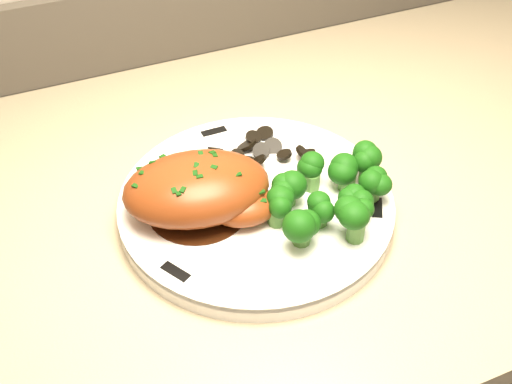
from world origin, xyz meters
name	(u,v)px	position (x,y,z in m)	size (l,w,h in m)	color
counter	(323,350)	(-0.33, 1.67, 0.41)	(1.86, 0.63, 0.92)	brown
plate	(256,205)	(-0.47, 1.63, 0.81)	(0.30, 0.30, 0.02)	white
rim_accent_0	(214,132)	(-0.47, 1.76, 0.82)	(0.03, 0.01, 0.00)	black
rim_accent_1	(176,272)	(-0.58, 1.57, 0.82)	(0.03, 0.01, 0.00)	black
rim_accent_2	(377,208)	(-0.35, 1.57, 0.82)	(0.03, 0.01, 0.00)	black
gravy_pool	(198,209)	(-0.53, 1.64, 0.82)	(0.11, 0.11, 0.00)	#331709
chicken_breast	(202,190)	(-0.52, 1.64, 0.85)	(0.17, 0.13, 0.06)	#944019
mushroom_pile	(264,155)	(-0.43, 1.69, 0.83)	(0.10, 0.07, 0.02)	black
broccoli_florets	(331,193)	(-0.40, 1.59, 0.85)	(0.15, 0.11, 0.04)	#518639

